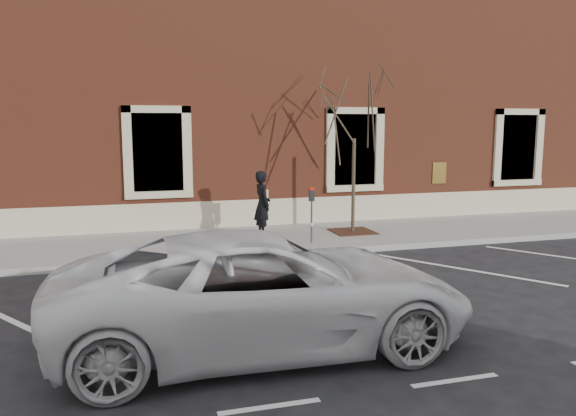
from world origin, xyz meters
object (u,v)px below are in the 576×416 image
object	(u,v)px
parking_meter	(312,205)
white_truck	(264,290)
man	(262,204)
sapling	(355,112)

from	to	relation	value
parking_meter	white_truck	distance (m)	6.46
man	parking_meter	distance (m)	1.49
parking_meter	white_truck	world-z (taller)	white_truck
sapling	white_truck	xyz separation A→B (m)	(-4.28, -6.99, -2.68)
sapling	white_truck	distance (m)	8.62
parking_meter	sapling	size ratio (longest dim) A/B	0.30
man	sapling	xyz separation A→B (m)	(2.64, 0.05, 2.46)
parking_meter	sapling	xyz separation A→B (m)	(1.61, 1.11, 2.36)
man	white_truck	world-z (taller)	man
man	sapling	size ratio (longest dim) A/B	0.38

